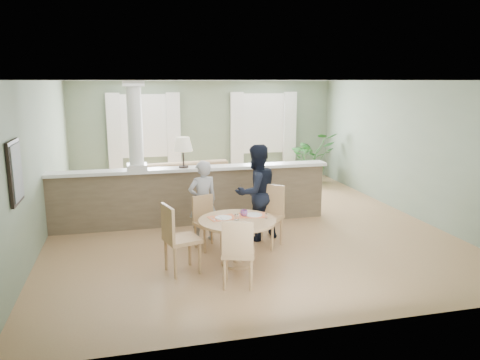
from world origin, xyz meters
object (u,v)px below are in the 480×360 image
object	(u,v)px
houseplant	(312,158)
chair_side	(177,236)
chair_far_man	(269,213)
chair_far_boy	(206,219)
sofa	(188,182)
child_person	(203,201)
chair_near	(238,250)
dining_table	(238,229)
man_person	(256,192)

from	to	relation	value
houseplant	chair_side	bearing A→B (deg)	-128.73
chair_far_man	chair_far_boy	bearing A→B (deg)	-144.83
houseplant	sofa	bearing A→B (deg)	-163.72
houseplant	child_person	xyz separation A→B (m)	(-3.56, -3.88, 0.01)
child_person	chair_near	bearing A→B (deg)	80.56
dining_table	child_person	xyz separation A→B (m)	(-0.33, 1.15, 0.15)
sofa	chair_far_boy	world-z (taller)	chair_far_boy
man_person	chair_near	bearing A→B (deg)	47.12
chair_far_boy	man_person	size ratio (longest dim) A/B	0.52
chair_far_boy	chair_near	distance (m)	1.63
chair_far_man	man_person	bearing A→B (deg)	151.58
chair_far_man	child_person	bearing A→B (deg)	-161.53
sofa	man_person	distance (m)	3.11
chair_side	chair_far_man	bearing A→B (deg)	-78.06
child_person	chair_far_man	bearing A→B (deg)	142.70
chair_far_man	man_person	xyz separation A→B (m)	(-0.13, 0.35, 0.27)
sofa	chair_far_man	distance (m)	3.46
houseplant	man_person	distance (m)	4.79
chair_near	man_person	xyz separation A→B (m)	(0.76, 1.85, 0.30)
dining_table	chair_near	xyz separation A→B (m)	(-0.18, -0.79, -0.03)
chair_near	chair_far_boy	bearing A→B (deg)	-68.03
chair_side	chair_far_boy	bearing A→B (deg)	-46.47
chair_near	chair_side	bearing A→B (deg)	-25.84
sofa	chair_side	world-z (taller)	chair_side
houseplant	chair_far_man	size ratio (longest dim) A/B	1.37
houseplant	chair_far_boy	bearing A→B (deg)	-130.23
chair_far_boy	chair_side	distance (m)	1.12
dining_table	child_person	world-z (taller)	child_person
chair_far_man	chair_near	distance (m)	1.74
houseplant	chair_near	world-z (taller)	houseplant
chair_near	chair_side	xyz separation A→B (m)	(-0.73, 0.67, 0.04)
houseplant	dining_table	xyz separation A→B (m)	(-3.23, -5.04, -0.13)
chair_far_boy	child_person	size ratio (longest dim) A/B	0.61
chair_side	child_person	world-z (taller)	child_person
dining_table	chair_side	distance (m)	0.92
houseplant	child_person	world-z (taller)	child_person
dining_table	chair_far_boy	bearing A→B (deg)	111.90
chair_far_man	chair_side	xyz separation A→B (m)	(-1.61, -0.83, 0.00)
houseplant	dining_table	distance (m)	5.98
chair_side	man_person	size ratio (longest dim) A/B	0.61
child_person	man_person	bearing A→B (deg)	160.03
sofa	chair_far_man	bearing A→B (deg)	-81.80
houseplant	child_person	distance (m)	5.27
chair_far_boy	chair_near	size ratio (longest dim) A/B	0.91
chair_near	man_person	world-z (taller)	man_person
chair_near	child_person	bearing A→B (deg)	-68.97
child_person	man_person	size ratio (longest dim) A/B	0.85
child_person	dining_table	bearing A→B (deg)	92.19
dining_table	chair_far_man	bearing A→B (deg)	44.91
chair_far_man	chair_side	size ratio (longest dim) A/B	1.00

